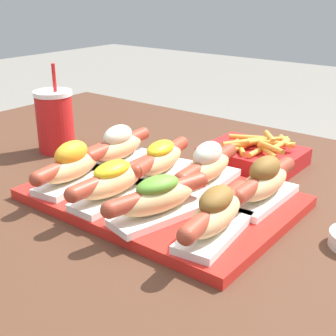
% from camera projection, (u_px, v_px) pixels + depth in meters
% --- Properties ---
extents(serving_tray, '(0.44, 0.30, 0.02)m').
position_uv_depth(serving_tray, '(161.00, 198.00, 0.81)').
color(serving_tray, red).
rests_on(serving_tray, patio_table).
extents(hot_dog_0, '(0.08, 0.20, 0.08)m').
position_uv_depth(hot_dog_0, '(72.00, 166.00, 0.83)').
color(hot_dog_0, white).
rests_on(hot_dog_0, serving_tray).
extents(hot_dog_1, '(0.06, 0.20, 0.07)m').
position_uv_depth(hot_dog_1, '(113.00, 182.00, 0.77)').
color(hot_dog_1, white).
rests_on(hot_dog_1, serving_tray).
extents(hot_dog_2, '(0.09, 0.19, 0.07)m').
position_uv_depth(hot_dog_2, '(158.00, 198.00, 0.71)').
color(hot_dog_2, white).
rests_on(hot_dog_2, serving_tray).
extents(hot_dog_3, '(0.08, 0.20, 0.07)m').
position_uv_depth(hot_dog_3, '(216.00, 214.00, 0.66)').
color(hot_dog_3, white).
rests_on(hot_dog_3, serving_tray).
extents(hot_dog_4, '(0.07, 0.20, 0.08)m').
position_uv_depth(hot_dog_4, '(118.00, 147.00, 0.92)').
color(hot_dog_4, white).
rests_on(hot_dog_4, serving_tray).
extents(hot_dog_5, '(0.09, 0.20, 0.07)m').
position_uv_depth(hot_dog_5, '(161.00, 160.00, 0.86)').
color(hot_dog_5, white).
rests_on(hot_dog_5, serving_tray).
extents(hot_dog_6, '(0.07, 0.20, 0.08)m').
position_uv_depth(hot_dog_6, '(207.00, 167.00, 0.83)').
color(hot_dog_6, white).
rests_on(hot_dog_6, serving_tray).
extents(hot_dog_7, '(0.06, 0.20, 0.08)m').
position_uv_depth(hot_dog_7, '(264.00, 182.00, 0.76)').
color(hot_dog_7, white).
rests_on(hot_dog_7, serving_tray).
extents(drink_cup, '(0.08, 0.08, 0.20)m').
position_uv_depth(drink_cup, '(55.00, 121.00, 1.04)').
color(drink_cup, red).
rests_on(drink_cup, patio_table).
extents(fries_basket, '(0.20, 0.16, 0.06)m').
position_uv_depth(fries_basket, '(254.00, 155.00, 0.98)').
color(fries_basket, red).
rests_on(fries_basket, patio_table).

